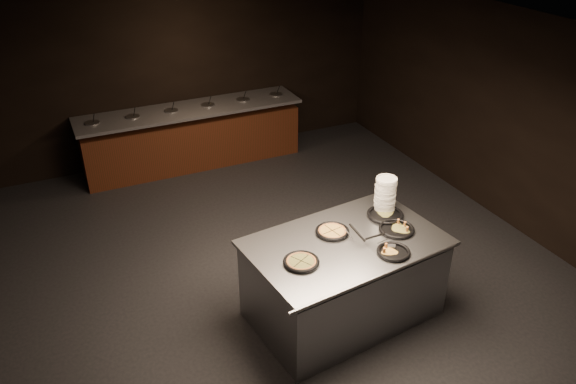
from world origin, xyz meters
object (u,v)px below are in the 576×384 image
(pan_veggie_whole, at_px, (301,262))
(pan_cheese_whole, at_px, (332,231))
(plate_stack, at_px, (385,194))
(serving_counter, at_px, (344,280))

(pan_veggie_whole, relative_size, pan_cheese_whole, 0.99)
(plate_stack, distance_m, pan_cheese_whole, 0.82)
(plate_stack, bearing_deg, pan_cheese_whole, -166.72)
(serving_counter, relative_size, plate_stack, 5.45)
(plate_stack, xyz_separation_m, pan_veggie_whole, (-1.32, -0.53, -0.18))
(serving_counter, bearing_deg, plate_stack, 21.32)
(serving_counter, height_order, plate_stack, plate_stack)
(plate_stack, xyz_separation_m, pan_cheese_whole, (-0.78, -0.18, -0.18))
(pan_veggie_whole, xyz_separation_m, pan_cheese_whole, (0.54, 0.35, 0.00))
(plate_stack, height_order, pan_veggie_whole, plate_stack)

